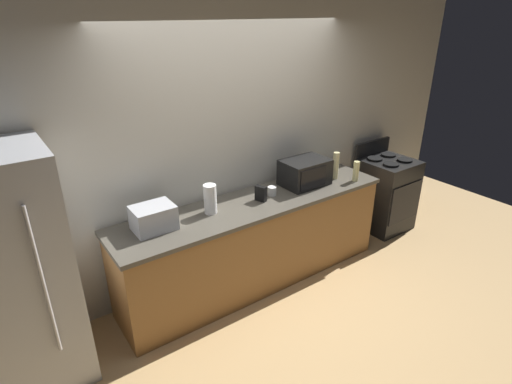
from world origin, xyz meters
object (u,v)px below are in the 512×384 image
at_px(cordless_phone, 261,194).
at_px(bottle_hand_soap, 336,166).
at_px(refrigerator, 14,276).
at_px(microwave, 305,172).
at_px(mug_white, 272,191).
at_px(bottle_vinegar, 356,171).
at_px(stove_range, 385,193).
at_px(toaster_oven, 153,218).
at_px(paper_towel_roll, 210,199).

relative_size(cordless_phone, bottle_hand_soap, 0.51).
bearing_deg(refrigerator, microwave, 1.02).
relative_size(refrigerator, mug_white, 20.48).
distance_m(cordless_phone, bottle_vinegar, 1.13).
bearing_deg(stove_range, bottle_hand_soap, -178.99).
height_order(bottle_vinegar, bottle_hand_soap, bottle_hand_soap).
distance_m(toaster_oven, paper_towel_roll, 0.53).
xyz_separation_m(stove_range, toaster_oven, (-3.00, 0.06, 0.54)).
xyz_separation_m(toaster_oven, mug_white, (1.21, -0.03, -0.06)).
xyz_separation_m(microwave, paper_towel_roll, (-1.12, 0.00, 0.00)).
bearing_deg(paper_towel_roll, microwave, -0.11).
bearing_deg(mug_white, refrigerator, -179.23).
bearing_deg(mug_white, bottle_hand_soap, -3.29).
bearing_deg(toaster_oven, bottle_vinegar, -6.71).
bearing_deg(stove_range, toaster_oven, 178.85).
height_order(microwave, toaster_oven, microwave).
bearing_deg(cordless_phone, microwave, -14.99).
height_order(paper_towel_roll, bottle_vinegar, paper_towel_roll).
distance_m(stove_range, microwave, 1.46).
bearing_deg(toaster_oven, mug_white, -1.40).
xyz_separation_m(bottle_vinegar, bottle_hand_soap, (-0.13, 0.18, 0.04)).
bearing_deg(refrigerator, stove_range, 0.00).
height_order(toaster_oven, mug_white, toaster_oven).
relative_size(stove_range, cordless_phone, 7.20).
height_order(refrigerator, bottle_hand_soap, refrigerator).
bearing_deg(stove_range, cordless_phone, -179.66).
xyz_separation_m(toaster_oven, paper_towel_roll, (0.53, -0.01, 0.03)).
distance_m(paper_towel_roll, bottle_hand_soap, 1.51).
xyz_separation_m(refrigerator, bottle_hand_soap, (3.09, -0.02, 0.15)).
distance_m(stove_range, cordless_phone, 2.02).
bearing_deg(stove_range, mug_white, 179.02).
height_order(microwave, cordless_phone, microwave).
distance_m(refrigerator, cordless_phone, 2.10).
distance_m(toaster_oven, bottle_vinegar, 2.18).
height_order(refrigerator, microwave, refrigerator).
bearing_deg(refrigerator, mug_white, 0.77).
bearing_deg(cordless_phone, paper_towel_roll, 152.53).
relative_size(microwave, bottle_hand_soap, 1.64).
relative_size(refrigerator, bottle_vinegar, 8.28).
height_order(cordless_phone, bottle_hand_soap, bottle_hand_soap).
bearing_deg(mug_white, paper_towel_roll, 178.34).
bearing_deg(microwave, refrigerator, -178.98).
bearing_deg(mug_white, toaster_oven, 178.60).
distance_m(microwave, cordless_phone, 0.62).
xyz_separation_m(bottle_vinegar, mug_white, (-0.95, 0.23, -0.06)).
distance_m(refrigerator, mug_white, 2.27).
bearing_deg(toaster_oven, stove_range, -1.15).
relative_size(stove_range, paper_towel_roll, 4.00).
xyz_separation_m(refrigerator, mug_white, (2.26, 0.03, 0.04)).
bearing_deg(bottle_vinegar, mug_white, 166.69).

